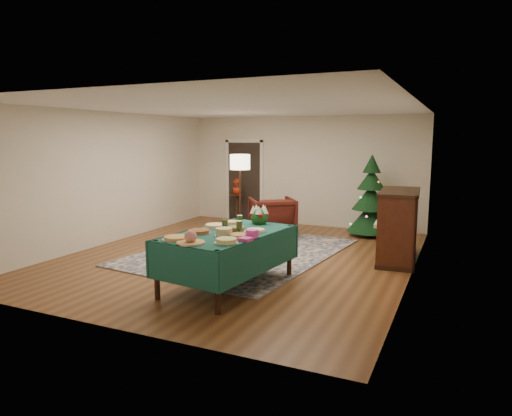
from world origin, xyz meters
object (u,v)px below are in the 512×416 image
at_px(gift_box, 252,234).
at_px(christmas_tree, 371,199).
at_px(buffet_table, 228,243).
at_px(piano, 398,227).
at_px(floor_lamp, 240,167).
at_px(armchair, 272,215).
at_px(side_table, 237,208).
at_px(potted_plant, 237,189).

relative_size(gift_box, christmas_tree, 0.07).
bearing_deg(buffet_table, christmas_tree, 74.93).
bearing_deg(buffet_table, piano, 50.68).
height_order(christmas_tree, piano, christmas_tree).
bearing_deg(gift_box, piano, 59.43).
xyz_separation_m(buffet_table, floor_lamp, (-1.43, 3.26, 0.89)).
height_order(armchair, floor_lamp, floor_lamp).
distance_m(buffet_table, gift_box, 0.55).
xyz_separation_m(gift_box, side_table, (-2.74, 4.96, -0.51)).
bearing_deg(side_table, christmas_tree, -4.92).
xyz_separation_m(buffet_table, piano, (2.06, 2.51, -0.03)).
relative_size(armchair, side_table, 1.30).
bearing_deg(side_table, piano, -27.67).
bearing_deg(piano, potted_plant, 152.33).
bearing_deg(armchair, floor_lamp, -13.34).
xyz_separation_m(armchair, piano, (2.82, -1.01, 0.14)).
distance_m(buffet_table, piano, 3.25).
xyz_separation_m(potted_plant, christmas_tree, (3.48, -0.30, -0.03)).
xyz_separation_m(side_table, christmas_tree, (3.48, -0.30, 0.46)).
bearing_deg(gift_box, floor_lamp, 118.81).
distance_m(gift_box, floor_lamp, 3.99).
bearing_deg(armchair, buffet_table, 67.11).
distance_m(buffet_table, side_table, 5.30).
distance_m(floor_lamp, piano, 3.68).
bearing_deg(gift_box, potted_plant, 118.91).
xyz_separation_m(floor_lamp, potted_plant, (-0.85, 1.52, -0.69)).
relative_size(buffet_table, potted_plant, 5.54).
distance_m(armchair, christmas_tree, 2.22).
bearing_deg(christmas_tree, floor_lamp, -155.12).
relative_size(side_table, piano, 0.49).
xyz_separation_m(armchair, potted_plant, (-1.51, 1.26, 0.37)).
relative_size(side_table, potted_plant, 1.83).
bearing_deg(gift_box, armchair, 108.38).
bearing_deg(piano, christmas_tree, 113.34).
relative_size(armchair, christmas_tree, 0.52).
bearing_deg(buffet_table, floor_lamp, 113.60).
distance_m(armchair, side_table, 1.97).
distance_m(buffet_table, armchair, 3.61).
bearing_deg(side_table, potted_plant, 90.00).
xyz_separation_m(floor_lamp, piano, (3.48, -0.75, -0.92)).
distance_m(gift_box, piano, 3.14).
bearing_deg(armchair, christmas_tree, 170.79).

